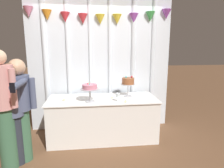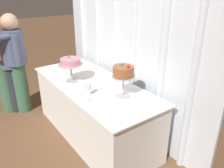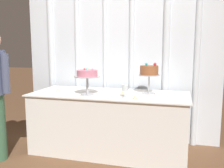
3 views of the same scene
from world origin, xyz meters
name	(u,v)px [view 3 (image 3 of 3)]	position (x,y,z in m)	size (l,w,h in m)	color
ground_plane	(107,154)	(0.00, 0.00, 0.00)	(24.00, 24.00, 0.00)	brown
draped_curtain	(119,41)	(-0.01, 0.62, 1.46)	(2.88, 0.18, 2.69)	silver
cake_table	(109,122)	(0.00, 0.10, 0.39)	(2.01, 0.82, 0.78)	white
cake_display_nearleft	(87,75)	(-0.23, -0.08, 1.03)	(0.32, 0.32, 0.35)	#B2B2B7
cake_display_nearright	(149,72)	(0.49, 0.20, 1.06)	(0.26, 0.26, 0.40)	#B2B2B7
wine_glass	(125,88)	(0.25, -0.11, 0.89)	(0.07, 0.07, 0.15)	silver
tealight_far_left	(58,91)	(-0.69, 0.03, 0.79)	(0.05, 0.05, 0.04)	beige
tealight_near_left	(122,93)	(0.17, 0.09, 0.79)	(0.05, 0.05, 0.03)	beige
tealight_near_right	(135,98)	(0.38, -0.18, 0.79)	(0.05, 0.05, 0.03)	beige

